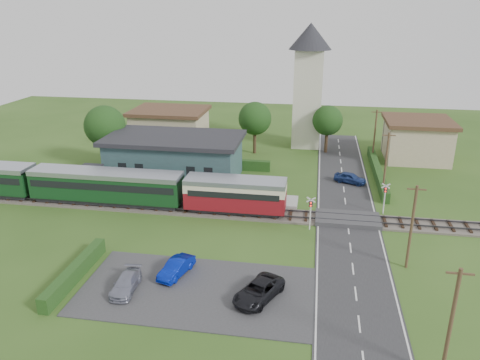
% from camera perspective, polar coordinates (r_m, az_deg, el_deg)
% --- Properties ---
extents(ground, '(120.00, 120.00, 0.00)m').
position_cam_1_polar(ground, '(45.30, 0.33, -5.22)').
color(ground, '#2D4C19').
extents(railway_track, '(76.00, 3.20, 0.49)m').
position_cam_1_polar(railway_track, '(47.04, 0.72, -4.07)').
color(railway_track, '#4C443D').
rests_on(railway_track, ground).
extents(road, '(6.00, 70.00, 0.05)m').
position_cam_1_polar(road, '(44.96, 13.08, -5.96)').
color(road, '#28282B').
rests_on(road, ground).
extents(car_park, '(17.00, 9.00, 0.08)m').
position_cam_1_polar(car_park, '(35.32, -5.34, -13.26)').
color(car_park, '#333335').
rests_on(car_park, ground).
extents(crossing_deck, '(6.20, 3.40, 0.45)m').
position_cam_1_polar(crossing_deck, '(46.68, 12.98, -4.67)').
color(crossing_deck, '#333335').
rests_on(crossing_deck, ground).
extents(platform, '(30.00, 3.00, 0.45)m').
position_cam_1_polar(platform, '(52.15, -9.66, -1.72)').
color(platform, gray).
rests_on(platform, ground).
extents(equipment_hut, '(2.30, 2.30, 2.55)m').
position_cam_1_polar(equipment_hut, '(54.69, -17.71, 0.33)').
color(equipment_hut, beige).
rests_on(equipment_hut, platform).
extents(station_building, '(16.00, 9.00, 5.30)m').
position_cam_1_polar(station_building, '(56.50, -7.94, 2.77)').
color(station_building, '#304448').
rests_on(station_building, ground).
extents(train, '(43.20, 2.90, 3.40)m').
position_cam_1_polar(train, '(51.83, -19.16, -0.42)').
color(train, '#232328').
rests_on(train, ground).
extents(church_tower, '(6.00, 6.00, 17.60)m').
position_cam_1_polar(church_tower, '(69.01, 8.36, 12.34)').
color(church_tower, beige).
rests_on(church_tower, ground).
extents(house_west, '(10.80, 8.80, 5.50)m').
position_cam_1_polar(house_west, '(70.81, -8.51, 6.40)').
color(house_west, tan).
rests_on(house_west, ground).
extents(house_east, '(8.80, 8.80, 5.50)m').
position_cam_1_polar(house_east, '(67.86, 20.73, 4.70)').
color(house_east, tan).
rests_on(house_east, ground).
extents(hedge_carpark, '(0.80, 9.00, 1.20)m').
position_cam_1_polar(hedge_carpark, '(38.31, -19.50, -10.58)').
color(hedge_carpark, '#193814').
rests_on(hedge_carpark, ground).
extents(hedge_roadside, '(0.80, 18.00, 1.20)m').
position_cam_1_polar(hedge_roadside, '(59.95, 16.38, 1.05)').
color(hedge_roadside, '#193814').
rests_on(hedge_roadside, ground).
extents(hedge_station, '(22.00, 0.80, 1.30)m').
position_cam_1_polar(hedge_station, '(61.22, -6.62, 2.20)').
color(hedge_station, '#193814').
rests_on(hedge_station, ground).
extents(tree_a, '(5.20, 5.20, 8.00)m').
position_cam_1_polar(tree_a, '(62.10, -16.14, 6.33)').
color(tree_a, '#332316').
rests_on(tree_a, ground).
extents(tree_b, '(4.60, 4.60, 7.34)m').
position_cam_1_polar(tree_b, '(65.56, 1.83, 7.50)').
color(tree_b, '#332316').
rests_on(tree_b, ground).
extents(tree_c, '(4.20, 4.20, 6.78)m').
position_cam_1_polar(tree_c, '(67.05, 10.63, 7.13)').
color(tree_c, '#332316').
rests_on(tree_c, ground).
extents(utility_pole_a, '(1.40, 0.22, 7.00)m').
position_cam_1_polar(utility_pole_a, '(28.49, 24.32, -15.64)').
color(utility_pole_a, '#473321').
rests_on(utility_pole_a, ground).
extents(utility_pole_b, '(1.40, 0.22, 7.00)m').
position_cam_1_polar(utility_pole_b, '(38.64, 20.19, -5.32)').
color(utility_pole_b, '#473321').
rests_on(utility_pole_b, ground).
extents(utility_pole_c, '(1.40, 0.22, 7.00)m').
position_cam_1_polar(utility_pole_c, '(53.37, 17.36, 2.02)').
color(utility_pole_c, '#473321').
rests_on(utility_pole_c, ground).
extents(utility_pole_d, '(1.40, 0.22, 7.00)m').
position_cam_1_polar(utility_pole_d, '(64.82, 16.09, 5.30)').
color(utility_pole_d, '#473321').
rests_on(utility_pole_d, ground).
extents(crossing_signal_near, '(0.84, 0.28, 3.28)m').
position_cam_1_polar(crossing_signal_near, '(43.57, 8.60, -3.45)').
color(crossing_signal_near, silver).
rests_on(crossing_signal_near, ground).
extents(crossing_signal_far, '(0.84, 0.28, 3.28)m').
position_cam_1_polar(crossing_signal_far, '(48.54, 17.26, -1.64)').
color(crossing_signal_far, silver).
rests_on(crossing_signal_far, ground).
extents(streetlamp_west, '(0.30, 0.30, 5.15)m').
position_cam_1_polar(streetlamp_west, '(68.75, -15.38, 5.69)').
color(streetlamp_west, '#3F3F47').
rests_on(streetlamp_west, ground).
extents(streetlamp_east, '(0.30, 0.30, 5.15)m').
position_cam_1_polar(streetlamp_east, '(70.00, 17.11, 5.77)').
color(streetlamp_east, '#3F3F47').
rests_on(streetlamp_east, ground).
extents(car_on_road, '(4.01, 2.79, 1.27)m').
position_cam_1_polar(car_on_road, '(56.51, 13.29, 0.26)').
color(car_on_road, navy).
rests_on(car_on_road, road).
extents(car_park_blue, '(2.27, 3.95, 1.23)m').
position_cam_1_polar(car_park_blue, '(36.95, -7.76, -10.52)').
color(car_park_blue, '#041999').
rests_on(car_park_blue, car_park).
extents(car_park_silver, '(1.76, 3.89, 1.11)m').
position_cam_1_polar(car_park_silver, '(35.84, -13.74, -12.14)').
color(car_park_silver, gray).
rests_on(car_park_silver, car_park).
extents(car_park_dark, '(3.80, 4.99, 1.26)m').
position_cam_1_polar(car_park_dark, '(33.95, 2.29, -13.34)').
color(car_park_dark, black).
rests_on(car_park_dark, car_park).
extents(pedestrian_near, '(0.64, 0.49, 1.58)m').
position_cam_1_polar(pedestrian_near, '(49.97, -3.98, -1.21)').
color(pedestrian_near, gray).
rests_on(pedestrian_near, platform).
extents(pedestrian_far, '(0.99, 1.12, 1.92)m').
position_cam_1_polar(pedestrian_far, '(53.38, -15.82, -0.33)').
color(pedestrian_far, gray).
rests_on(pedestrian_far, platform).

